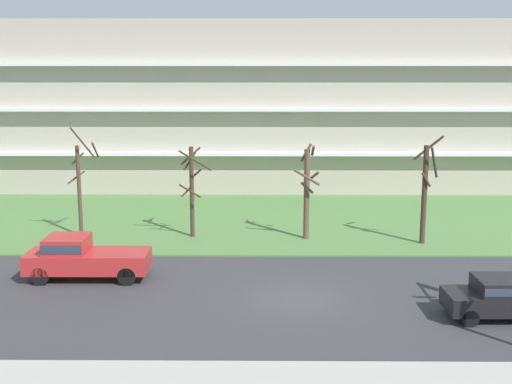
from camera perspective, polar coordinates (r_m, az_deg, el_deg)
The scene contains 9 objects.
ground at distance 26.33m, azimuth 3.67°, elevation -9.57°, with size 160.00×160.00×0.00m, color #38383A.
grass_lawn_strip at distance 39.73m, azimuth 2.57°, elevation -2.50°, with size 80.00×16.00×0.08m, color #547F42.
apartment_building at distance 51.84m, azimuth 2.12°, elevation 7.77°, with size 52.03×11.15×12.91m.
tree_far_left at distance 36.32m, azimuth -15.52°, elevation 0.66°, with size 1.83×2.11×6.28m.
tree_left at distance 35.11m, azimuth -5.79°, elevation 0.42°, with size 1.87×1.90×5.12m.
tree_center at distance 34.64m, azimuth 4.61°, elevation 0.13°, with size 1.50×1.54×5.33m.
tree_right at distance 34.73m, azimuth 14.98°, elevation 0.16°, with size 1.50×1.75×5.85m.
pickup_red_near_left at distance 29.44m, azimuth -15.34°, elevation -5.65°, with size 5.41×2.02×1.95m.
sedan_black_center_left at distance 25.78m, azimuth 21.47°, elevation -8.71°, with size 4.43×1.87×1.57m.
Camera 1 is at (-1.45, -24.65, 9.12)m, focal length 44.45 mm.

